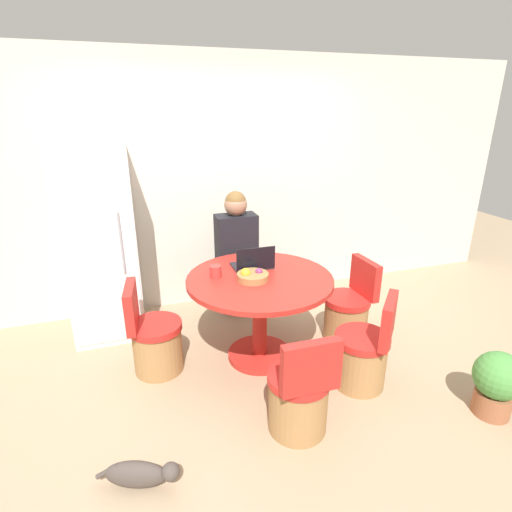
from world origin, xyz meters
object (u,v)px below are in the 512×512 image
(chair_near_right_corner, at_px, (363,355))
(cat, at_px, (140,474))
(laptop, at_px, (253,264))
(potted_plant, at_px, (497,382))
(chair_right_side, at_px, (348,313))
(person_seated, at_px, (235,249))
(chair_left_side, at_px, (155,342))
(refrigerator, at_px, (101,243))
(fruit_bowl, at_px, (252,276))
(dining_table, at_px, (260,299))
(chair_near_camera, at_px, (299,397))

(chair_near_right_corner, bearing_deg, cat, -34.08)
(laptop, distance_m, potted_plant, 2.01)
(chair_right_side, relative_size, person_seated, 0.59)
(chair_right_side, bearing_deg, cat, -64.03)
(cat, bearing_deg, chair_left_side, 100.70)
(refrigerator, height_order, chair_right_side, refrigerator)
(fruit_bowl, relative_size, potted_plant, 0.52)
(chair_near_right_corner, bearing_deg, chair_right_side, -157.70)
(person_seated, distance_m, potted_plant, 2.45)
(dining_table, distance_m, laptop, 0.32)
(dining_table, height_order, person_seated, person_seated)
(chair_left_side, height_order, cat, chair_left_side)
(dining_table, height_order, fruit_bowl, fruit_bowl)
(person_seated, distance_m, laptop, 0.62)
(refrigerator, bearing_deg, chair_left_side, -66.05)
(refrigerator, distance_m, chair_near_right_corner, 2.50)
(person_seated, height_order, fruit_bowl, person_seated)
(dining_table, xyz_separation_m, fruit_bowl, (-0.07, -0.03, 0.23))
(refrigerator, xyz_separation_m, chair_right_side, (2.12, -0.89, -0.63))
(chair_near_camera, relative_size, cat, 1.65)
(chair_near_camera, relative_size, chair_left_side, 1.00)
(refrigerator, xyz_separation_m, chair_near_camera, (1.21, -1.80, -0.63))
(chair_near_camera, bearing_deg, chair_near_right_corner, -155.72)
(dining_table, bearing_deg, fruit_bowl, -159.06)
(person_seated, bearing_deg, cat, 58.97)
(cat, bearing_deg, fruit_bowl, 64.91)
(chair_near_camera, distance_m, fruit_bowl, 1.01)
(chair_right_side, height_order, chair_left_side, same)
(cat, xyz_separation_m, potted_plant, (2.43, -0.19, 0.18))
(refrigerator, height_order, dining_table, refrigerator)
(chair_left_side, bearing_deg, cat, 176.76)
(laptop, bearing_deg, fruit_bowl, 70.47)
(refrigerator, height_order, potted_plant, refrigerator)
(refrigerator, distance_m, person_seated, 1.27)
(chair_right_side, relative_size, fruit_bowl, 3.05)
(chair_near_camera, xyz_separation_m, laptop, (0.03, 1.09, 0.55))
(chair_left_side, relative_size, cat, 1.65)
(laptop, bearing_deg, refrigerator, -29.66)
(chair_near_camera, xyz_separation_m, cat, (-1.05, -0.11, -0.18))
(chair_near_camera, height_order, potted_plant, chair_near_camera)
(potted_plant, bearing_deg, chair_right_side, 111.49)
(chair_right_side, distance_m, laptop, 1.05)
(chair_near_right_corner, relative_size, chair_near_camera, 1.00)
(chair_near_right_corner, relative_size, fruit_bowl, 3.05)
(chair_near_right_corner, distance_m, chair_left_side, 1.68)
(chair_near_camera, bearing_deg, person_seated, -90.01)
(chair_near_right_corner, height_order, chair_near_camera, same)
(chair_right_side, xyz_separation_m, chair_near_camera, (-0.91, -0.91, 0.00))
(laptop, relative_size, potted_plant, 0.69)
(laptop, xyz_separation_m, potted_plant, (1.35, -1.39, -0.54))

